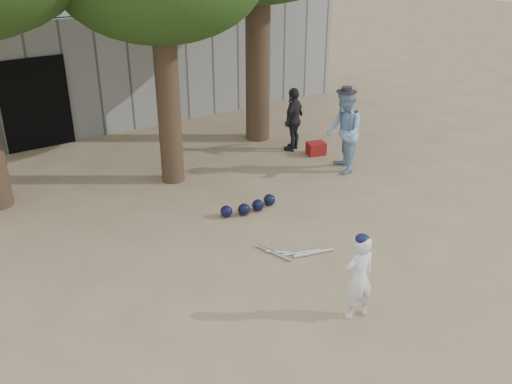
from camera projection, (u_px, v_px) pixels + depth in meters
ground at (260, 279)px, 8.85m from camera, size 70.00×70.00×0.00m
boy_player at (359, 278)px, 7.75m from camera, size 0.50×0.36×1.27m
spectator_blue at (344, 132)px, 12.36m from camera, size 1.03×1.12×1.84m
spectator_dark at (294, 119)px, 13.65m from camera, size 0.97×0.77×1.54m
red_bag at (316, 148)px, 13.61m from camera, size 0.49×0.42×0.30m
back_building at (53, 62)px, 15.99m from camera, size 16.00×5.24×3.00m
helmet_row at (250, 206)px, 10.88m from camera, size 1.19×0.34×0.23m
bat_pile at (294, 253)px, 9.50m from camera, size 1.02×0.83×0.06m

